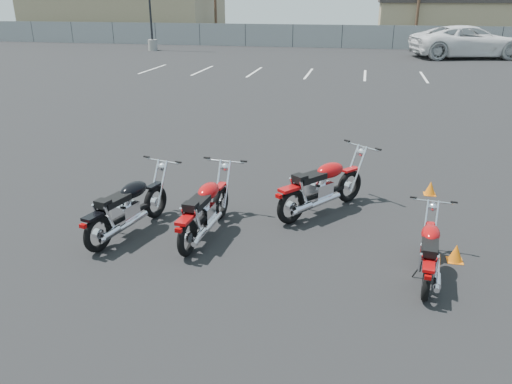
% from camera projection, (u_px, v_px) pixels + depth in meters
% --- Properties ---
extents(ground, '(120.00, 120.00, 0.00)m').
position_uv_depth(ground, '(237.00, 239.00, 8.59)').
color(ground, black).
rests_on(ground, ground).
extents(motorcycle_front_red, '(0.86, 2.21, 1.08)m').
position_uv_depth(motorcycle_front_red, '(205.00, 209.00, 8.54)').
color(motorcycle_front_red, black).
rests_on(motorcycle_front_red, ground).
extents(motorcycle_second_black, '(1.02, 2.19, 1.08)m').
position_uv_depth(motorcycle_second_black, '(128.00, 207.00, 8.62)').
color(motorcycle_second_black, black).
rests_on(motorcycle_second_black, ground).
extents(motorcycle_third_red, '(1.82, 2.12, 1.16)m').
position_uv_depth(motorcycle_third_red, '(322.00, 186.00, 9.47)').
color(motorcycle_third_red, black).
rests_on(motorcycle_third_red, ground).
extents(motorcycle_rear_red, '(0.72, 1.86, 0.91)m').
position_uv_depth(motorcycle_rear_red, '(429.00, 252.00, 7.28)').
color(motorcycle_rear_red, black).
rests_on(motorcycle_rear_red, ground).
extents(training_cone_near, '(0.24, 0.24, 0.29)m').
position_uv_depth(training_cone_near, '(430.00, 188.00, 10.46)').
color(training_cone_near, orange).
rests_on(training_cone_near, ground).
extents(training_cone_far, '(0.24, 0.24, 0.29)m').
position_uv_depth(training_cone_far, '(456.00, 253.00, 7.82)').
color(training_cone_far, orange).
rests_on(training_cone_far, ground).
extents(light_pole_west, '(0.80, 0.70, 9.35)m').
position_uv_depth(light_pole_west, '(151.00, 18.00, 37.84)').
color(light_pole_west, gray).
rests_on(light_pole_west, ground).
extents(chainlink_fence, '(80.06, 0.06, 1.80)m').
position_uv_depth(chainlink_fence, '(342.00, 36.00, 40.14)').
color(chainlink_fence, slate).
rests_on(chainlink_fence, ground).
extents(tan_building_west, '(18.40, 10.40, 4.30)m').
position_uv_depth(tan_building_west, '(126.00, 15.00, 50.30)').
color(tan_building_west, '#93835E').
rests_on(tan_building_west, ground).
extents(tan_building_east, '(14.40, 9.40, 3.70)m').
position_uv_depth(tan_building_east, '(457.00, 20.00, 46.05)').
color(tan_building_east, '#93835E').
rests_on(tan_building_east, ground).
extents(parking_line_stripes, '(15.12, 4.00, 0.01)m').
position_uv_depth(parking_line_stripes, '(281.00, 73.00, 27.29)').
color(parking_line_stripes, silver).
rests_on(parking_line_stripes, ground).
extents(white_van, '(5.56, 9.36, 3.33)m').
position_uv_depth(white_van, '(470.00, 32.00, 33.38)').
color(white_van, silver).
rests_on(white_van, ground).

